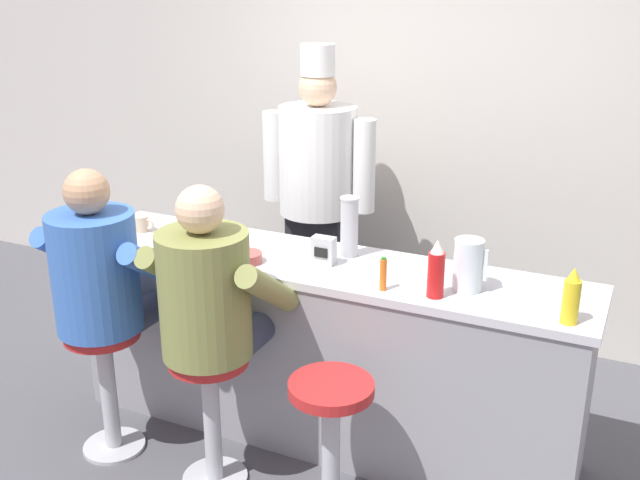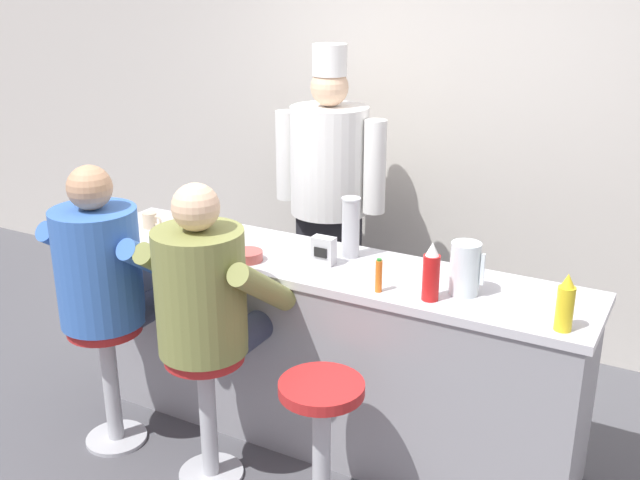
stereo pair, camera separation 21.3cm
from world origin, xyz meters
name	(u,v)px [view 2 (the right image)]	position (x,y,z in m)	size (l,w,h in m)	color
ground_plane	(295,460)	(0.00, 0.00, 0.00)	(20.00, 20.00, 0.00)	#4C4C51
wall_back	(435,128)	(0.00, 1.77, 1.35)	(10.00, 0.06, 2.70)	beige
diner_counter	(322,349)	(0.00, 0.28, 0.48)	(2.61, 0.57, 0.96)	gray
ketchup_bottle_red	(431,273)	(0.61, 0.12, 1.08)	(0.07, 0.07, 0.26)	red
mustard_bottle_yellow	(565,304)	(1.17, 0.09, 1.07)	(0.07, 0.07, 0.24)	yellow
hot_sauce_bottle_orange	(379,276)	(0.39, 0.09, 1.03)	(0.03, 0.03, 0.15)	orange
water_pitcher_clear	(465,269)	(0.72, 0.25, 1.07)	(0.15, 0.13, 0.23)	silver
breakfast_plate	(207,245)	(-0.61, 0.18, 0.97)	(0.27, 0.27, 0.05)	white
cereal_bowl	(247,256)	(-0.33, 0.12, 0.98)	(0.15, 0.15, 0.05)	#B24C47
coffee_mug_tan	(150,220)	(-1.06, 0.28, 1.00)	(0.12, 0.08, 0.08)	beige
cup_stack_steel	(351,227)	(0.09, 0.41, 1.11)	(0.09, 0.09, 0.30)	#B7BABF
napkin_dispenser_chrome	(324,250)	(0.02, 0.26, 1.03)	(0.11, 0.07, 0.13)	silver
diner_seated_blue	(104,275)	(-0.89, -0.26, 0.91)	(0.61, 0.60, 1.46)	#B2B5BA
diner_seated_olive	(206,300)	(-0.29, -0.26, 0.91)	(0.61, 0.60, 1.45)	#B2B5BA
empty_stool_round	(321,429)	(0.31, -0.29, 0.45)	(0.36, 0.36, 0.68)	#B2B5BA
cook_in_whites_near	(329,186)	(-0.47, 1.23, 1.04)	(0.74, 0.47, 1.88)	#232328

